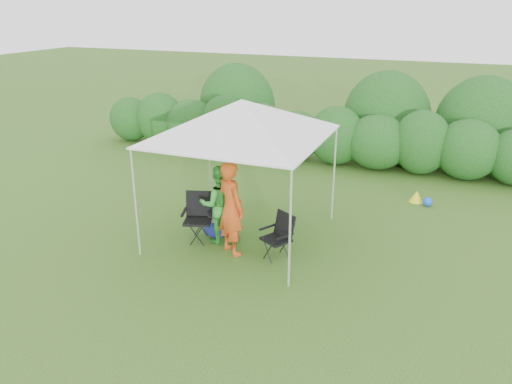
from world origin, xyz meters
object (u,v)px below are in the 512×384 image
at_px(chair_right, 280,233).
at_px(cooler, 216,226).
at_px(canopy, 242,119).
at_px(man, 231,208).
at_px(chair_left, 199,213).
at_px(woman, 220,204).

distance_m(chair_right, cooler, 1.64).
distance_m(canopy, man, 1.72).
height_order(chair_left, cooler, chair_left).
height_order(chair_right, woman, woman).
bearing_deg(chair_left, chair_right, -22.09).
bearing_deg(woman, cooler, -77.32).
relative_size(chair_left, woman, 0.61).
bearing_deg(chair_left, man, -37.21).
xyz_separation_m(canopy, cooler, (-0.55, -0.15, -2.27)).
bearing_deg(man, canopy, -51.07).
bearing_deg(chair_right, man, -139.26).
height_order(canopy, man, canopy).
bearing_deg(cooler, chair_left, -102.42).
bearing_deg(canopy, chair_left, -149.83).
relative_size(chair_right, cooler, 1.59).
bearing_deg(cooler, man, -19.15).
bearing_deg(canopy, woman, -128.03).
relative_size(canopy, chair_right, 3.58).
bearing_deg(chair_right, canopy, -179.83).
xyz_separation_m(canopy, chair_left, (-0.77, -0.45, -1.91)).
distance_m(chair_right, chair_left, 1.78).
distance_m(woman, cooler, 0.71).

